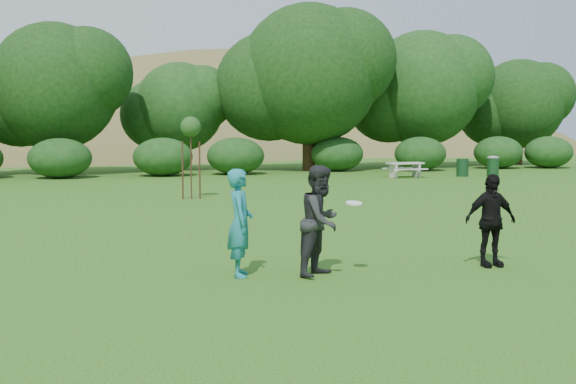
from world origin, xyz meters
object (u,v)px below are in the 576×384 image
Objects in this scene: sapling at (191,129)px; picnic_table at (405,167)px; player_teal at (240,223)px; player_black at (490,220)px; trash_can_near at (462,168)px; player_grey at (321,221)px; trash_can_lidded at (493,166)px.

sapling is 14.53m from picnic_table.
sapling is (1.91, 13.29, 1.53)m from player_teal.
player_black is 23.52m from picnic_table.
sapling is (-15.51, -7.20, 1.97)m from trash_can_near.
player_teal is at bearing -124.50° from picnic_table.
player_black is 0.58× the size of sapling.
trash_can_near is (16.13, 20.86, -0.47)m from player_grey.
player_black is at bearing -83.83° from player_teal.
picnic_table is 4.83m from trash_can_lidded.
player_teal is at bearing -133.30° from trash_can_lidded.
player_grey is 3.11m from player_black.
player_teal is 26.89m from trash_can_near.
sapling is 1.58× the size of picnic_table.
trash_can_lidded is at bearing -28.96° from player_teal.
trash_can_near is 0.86× the size of trash_can_lidded.
picnic_table is (12.33, 7.43, -1.90)m from sapling.
trash_can_lidded is at bearing -6.11° from picnic_table.
trash_can_near is at bearing 62.48° from player_black.
trash_can_near is (13.03, 21.12, -0.37)m from player_black.
sapling is at bearing 104.23° from player_black.
picnic_table is 1.71× the size of trash_can_lidded.
player_teal is at bearing -98.18° from sapling.
sapling is 2.71× the size of trash_can_lidded.
picnic_table is at bearing 18.93° from player_grey.
player_teal reaches higher than trash_can_lidded.
player_teal is 1.08× the size of player_black.
player_black is 1.82× the size of trash_can_near.
player_grey reaches higher than trash_can_lidded.
player_teal is 0.99× the size of picnic_table.
trash_can_lidded is at bearing 21.98° from sapling.
player_black is at bearing -125.13° from trash_can_lidded.
trash_can_near is at bearing -26.02° from player_teal.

